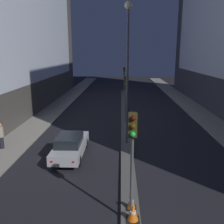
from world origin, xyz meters
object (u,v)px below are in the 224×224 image
at_px(car_left_lane, 70,145).
at_px(pedestrian_on_left_sidewalk, 1,135).
at_px(traffic_light_near, 132,143).
at_px(traffic_light_mid, 126,88).
at_px(traffic_cone_far, 131,202).
at_px(traffic_cone_near, 133,213).
at_px(street_lamp, 128,52).
at_px(traffic_light_far, 124,75).

height_order(car_left_lane, pedestrian_on_left_sidewalk, pedestrian_on_left_sidewalk).
xyz_separation_m(traffic_light_near, traffic_light_mid, (0.00, 14.61, 0.00)).
bearing_deg(traffic_cone_far, traffic_cone_near, -87.01).
xyz_separation_m(traffic_light_near, traffic_cone_near, (0.08, -0.03, -2.90)).
relative_size(traffic_cone_near, car_left_lane, 0.13).
xyz_separation_m(traffic_light_near, traffic_cone_far, (0.04, 0.75, -2.92)).
distance_m(traffic_light_near, traffic_cone_far, 3.01).
distance_m(traffic_light_near, traffic_cone_near, 2.90).
bearing_deg(traffic_cone_near, traffic_cone_far, 92.99).
height_order(traffic_light_mid, street_lamp, street_lamp).
height_order(traffic_light_far, car_left_lane, traffic_light_far).
relative_size(traffic_light_far, car_left_lane, 0.91).
bearing_deg(traffic_cone_near, street_lamp, 90.50).
bearing_deg(traffic_cone_near, car_left_lane, 120.24).
bearing_deg(car_left_lane, traffic_light_near, -60.17).
distance_m(traffic_light_mid, pedestrian_on_left_sidewalk, 11.55).
bearing_deg(car_left_lane, street_lamp, 31.63).
distance_m(traffic_cone_near, traffic_cone_far, 0.78).
distance_m(traffic_light_mid, traffic_light_far, 14.08).
relative_size(traffic_cone_near, traffic_cone_far, 1.06).
xyz_separation_m(traffic_light_mid, street_lamp, (0.00, -5.88, 3.32)).
xyz_separation_m(traffic_light_mid, traffic_cone_near, (0.08, -14.64, -2.90)).
bearing_deg(traffic_light_near, traffic_light_far, 90.00).
relative_size(traffic_light_near, pedestrian_on_left_sidewalk, 2.42).
relative_size(traffic_cone_far, car_left_lane, 0.13).
bearing_deg(traffic_light_mid, car_left_lane, -114.37).
bearing_deg(car_left_lane, traffic_light_mid, 65.63).
bearing_deg(traffic_light_far, traffic_cone_far, -89.93).
distance_m(street_lamp, traffic_cone_near, 10.74).
relative_size(traffic_light_mid, pedestrian_on_left_sidewalk, 2.42).
bearing_deg(street_lamp, traffic_cone_near, -89.50).
bearing_deg(traffic_light_mid, traffic_light_near, -90.00).
bearing_deg(traffic_cone_near, traffic_light_mid, 90.30).
distance_m(traffic_light_far, car_left_lane, 22.69).
distance_m(traffic_light_near, pedestrian_on_left_sidewalk, 11.62).
relative_size(street_lamp, car_left_lane, 2.03).
relative_size(traffic_light_near, traffic_light_mid, 1.00).
bearing_deg(pedestrian_on_left_sidewalk, traffic_cone_near, -40.09).
relative_size(traffic_light_near, traffic_cone_far, 7.22).
bearing_deg(pedestrian_on_left_sidewalk, traffic_light_mid, 39.81).
height_order(traffic_light_far, traffic_cone_far, traffic_light_far).
height_order(traffic_light_near, traffic_light_far, same).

